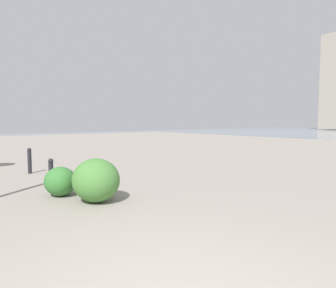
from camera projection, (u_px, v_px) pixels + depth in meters
bollard_near at (51, 172)px, 7.70m from camera, size 0.13×0.13×0.73m
bollard_mid at (30, 160)px, 9.56m from camera, size 0.13×0.13×0.83m
shrub_low at (96, 180)px, 6.22m from camera, size 1.07×0.96×0.91m
shrub_round at (60, 181)px, 6.73m from camera, size 0.77×0.70×0.66m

